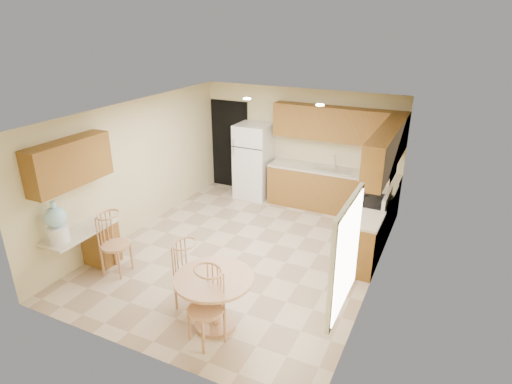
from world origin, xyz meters
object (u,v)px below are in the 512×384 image
at_px(refrigerator, 254,161).
at_px(dining_table, 214,295).
at_px(chair_table_a, 186,272).
at_px(chair_desk, 110,241).
at_px(stove, 368,222).
at_px(chair_table_b, 201,304).
at_px(water_crock, 57,224).

xyz_separation_m(refrigerator, dining_table, (1.52, -4.31, -0.34)).
xyz_separation_m(chair_table_a, chair_desk, (-1.57, 0.20, 0.02)).
bearing_deg(dining_table, chair_table_a, 164.28).
distance_m(stove, dining_table, 3.37).
relative_size(chair_table_b, water_crock, 1.60).
relative_size(stove, chair_table_a, 1.09).
distance_m(refrigerator, dining_table, 4.58).
bearing_deg(chair_table_b, chair_table_a, -17.77).
xyz_separation_m(refrigerator, stove, (2.88, -1.22, -0.38)).
bearing_deg(water_crock, chair_table_b, -4.90).
distance_m(chair_table_a, chair_table_b, 0.81).
height_order(refrigerator, chair_table_a, refrigerator).
bearing_deg(dining_table, stove, 66.29).
relative_size(dining_table, chair_table_a, 1.05).
distance_m(stove, water_crock, 5.13).
bearing_deg(chair_table_b, stove, -86.02).
height_order(stove, dining_table, stove).
xyz_separation_m(stove, chair_desk, (-3.47, -2.73, 0.16)).
bearing_deg(chair_desk, dining_table, 74.05).
relative_size(refrigerator, chair_table_b, 1.64).
bearing_deg(refrigerator, water_crock, -103.21).
height_order(stove, water_crock, water_crock).
xyz_separation_m(chair_desk, water_crock, (-0.45, -0.53, 0.44)).
bearing_deg(chair_table_a, chair_table_b, 44.69).
height_order(stove, chair_table_a, stove).
bearing_deg(chair_table_a, refrigerator, -169.85).
bearing_deg(water_crock, chair_desk, 49.45).
bearing_deg(refrigerator, stove, -22.99).
height_order(chair_table_b, chair_desk, chair_table_b).
distance_m(refrigerator, stove, 3.15).
relative_size(chair_table_a, chair_desk, 0.97).
relative_size(stove, dining_table, 1.04).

